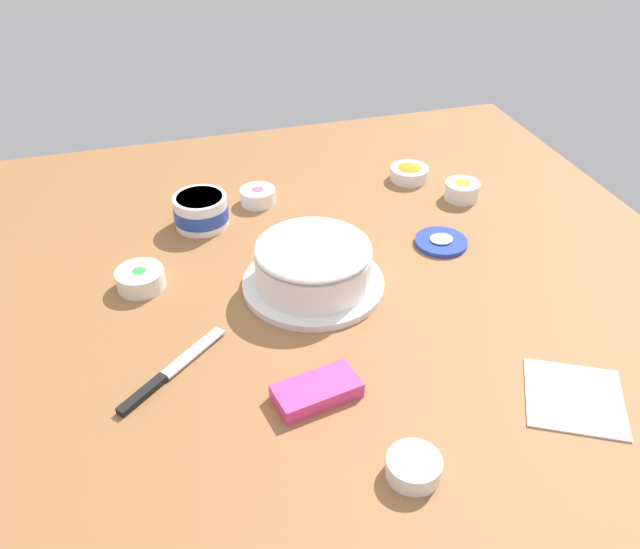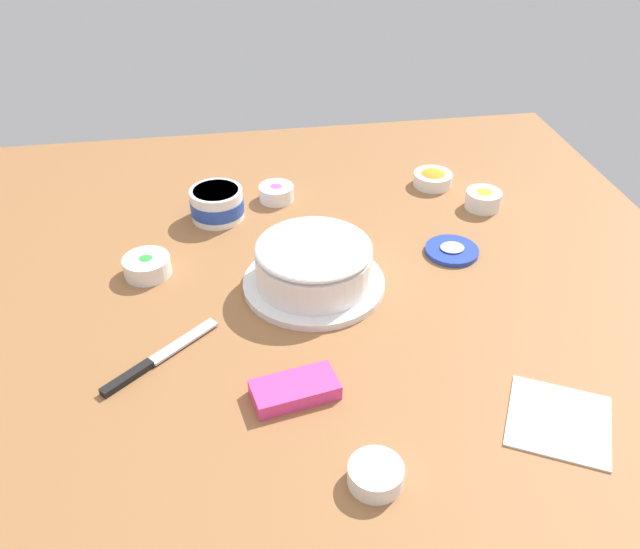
% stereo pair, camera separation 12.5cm
% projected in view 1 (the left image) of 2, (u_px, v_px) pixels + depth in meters
% --- Properties ---
extents(ground_plane, '(1.54, 1.54, 0.00)m').
position_uv_depth(ground_plane, '(324.00, 291.00, 1.27)').
color(ground_plane, '#936038').
extents(frosted_cake, '(0.27, 0.27, 0.11)m').
position_uv_depth(frosted_cake, '(313.00, 266.00, 1.25)').
color(frosted_cake, white).
rests_on(frosted_cake, ground_plane).
extents(frosting_tub, '(0.12, 0.12, 0.07)m').
position_uv_depth(frosting_tub, '(201.00, 210.00, 1.44)').
color(frosting_tub, white).
rests_on(frosting_tub, ground_plane).
extents(frosting_tub_lid, '(0.11, 0.11, 0.02)m').
position_uv_depth(frosting_tub_lid, '(441.00, 242.00, 1.40)').
color(frosting_tub_lid, '#233DAD').
rests_on(frosting_tub_lid, ground_plane).
extents(spreading_knife, '(0.19, 0.17, 0.01)m').
position_uv_depth(spreading_knife, '(164.00, 376.00, 1.07)').
color(spreading_knife, silver).
rests_on(spreading_knife, ground_plane).
extents(sprinkle_bowl_orange, '(0.09, 0.09, 0.04)m').
position_uv_depth(sprinkle_bowl_orange, '(409.00, 172.00, 1.63)').
color(sprinkle_bowl_orange, white).
rests_on(sprinkle_bowl_orange, ground_plane).
extents(sprinkle_bowl_pink, '(0.08, 0.08, 0.03)m').
position_uv_depth(sprinkle_bowl_pink, '(411.00, 467.00, 0.92)').
color(sprinkle_bowl_pink, white).
rests_on(sprinkle_bowl_pink, ground_plane).
extents(sprinkle_bowl_green, '(0.09, 0.09, 0.04)m').
position_uv_depth(sprinkle_bowl_green, '(140.00, 278.00, 1.27)').
color(sprinkle_bowl_green, white).
rests_on(sprinkle_bowl_green, ground_plane).
extents(sprinkle_bowl_yellow, '(0.08, 0.08, 0.04)m').
position_uv_depth(sprinkle_bowl_yellow, '(462.00, 189.00, 1.55)').
color(sprinkle_bowl_yellow, white).
rests_on(sprinkle_bowl_yellow, ground_plane).
extents(sprinkle_bowl_rainbow, '(0.08, 0.08, 0.04)m').
position_uv_depth(sprinkle_bowl_rainbow, '(258.00, 195.00, 1.53)').
color(sprinkle_bowl_rainbow, white).
rests_on(sprinkle_bowl_rainbow, ground_plane).
extents(candy_box_lower, '(0.15, 0.09, 0.03)m').
position_uv_depth(candy_box_lower, '(317.00, 391.00, 1.04)').
color(candy_box_lower, '#E53D8E').
rests_on(candy_box_lower, ground_plane).
extents(paper_napkin, '(0.20, 0.20, 0.01)m').
position_uv_depth(paper_napkin, '(575.00, 397.00, 1.04)').
color(paper_napkin, white).
rests_on(paper_napkin, ground_plane).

